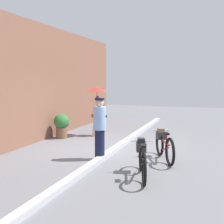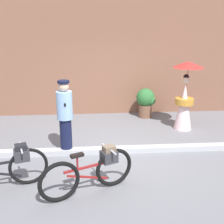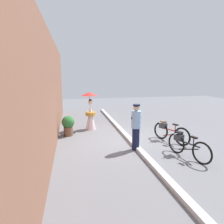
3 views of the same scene
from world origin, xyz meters
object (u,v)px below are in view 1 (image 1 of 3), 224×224
object	(u,v)px
bicycle_far_side	(164,144)
potted_plant_by_door	(62,124)
bicycle_near_officer	(142,158)
person_officer	(100,127)
person_with_parasol	(98,112)

from	to	relation	value
bicycle_far_side	potted_plant_by_door	world-z (taller)	potted_plant_by_door
bicycle_near_officer	person_officer	distance (m)	1.75
person_with_parasol	potted_plant_by_door	size ratio (longest dim) A/B	2.06
person_officer	bicycle_far_side	bearing A→B (deg)	-71.18
potted_plant_by_door	bicycle_near_officer	bearing A→B (deg)	-130.53
bicycle_near_officer	bicycle_far_side	xyz separation A→B (m)	(1.52, -0.23, -0.00)
bicycle_far_side	person_officer	world-z (taller)	person_officer
bicycle_near_officer	potted_plant_by_door	world-z (taller)	potted_plant_by_door
person_officer	potted_plant_by_door	bearing A→B (deg)	46.68
bicycle_near_officer	person_with_parasol	world-z (taller)	person_with_parasol
bicycle_far_side	person_officer	bearing A→B (deg)	108.82
bicycle_near_officer	potted_plant_by_door	bearing A→B (deg)	49.47
bicycle_near_officer	person_officer	xyz separation A→B (m)	(0.97, 1.38, 0.46)
bicycle_near_officer	person_officer	size ratio (longest dim) A/B	0.99
person_with_parasol	potted_plant_by_door	xyz separation A→B (m)	(-0.84, 1.06, -0.41)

